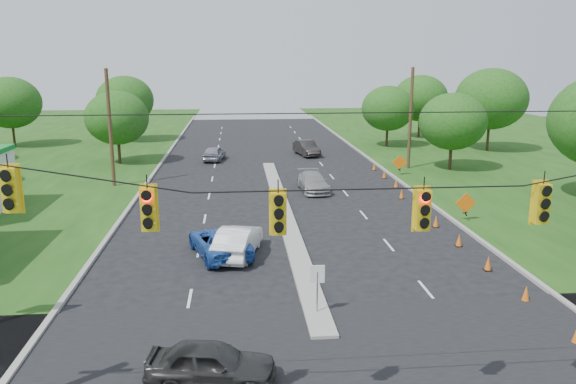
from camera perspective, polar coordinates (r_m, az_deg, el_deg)
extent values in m
cube|color=gray|center=(45.33, -14.26, 0.64)|extent=(0.25, 110.00, 0.16)
cube|color=gray|center=(46.62, 11.07, 1.15)|extent=(0.25, 110.00, 0.16)
cube|color=gray|center=(36.14, -0.43, -2.12)|extent=(1.00, 34.00, 0.18)
cylinder|color=gray|center=(21.75, 2.98, -10.29)|extent=(0.06, 0.06, 1.80)
cube|color=white|center=(21.44, 3.01, -8.33)|extent=(0.55, 0.04, 0.70)
cylinder|color=black|center=(13.31, 7.61, 1.96)|extent=(24.00, 0.04, 0.04)
cube|color=yellow|center=(13.98, -26.36, 0.18)|extent=(0.34, 0.24, 1.00)
cube|color=yellow|center=(13.31, -13.99, -1.74)|extent=(0.34, 0.24, 1.00)
cube|color=yellow|center=(13.23, -1.00, -2.21)|extent=(0.34, 0.24, 1.00)
cube|color=yellow|center=(13.93, 13.52, -1.80)|extent=(0.34, 0.24, 1.00)
cube|color=yellow|center=(15.14, 24.36, -1.09)|extent=(0.34, 0.24, 1.00)
cylinder|color=#422D1C|center=(45.04, -17.61, 6.16)|extent=(0.28, 0.28, 9.00)
cylinder|color=#422D1C|center=(51.36, 12.33, 7.28)|extent=(0.28, 0.28, 9.00)
cone|color=orange|center=(25.06, 23.02, -9.47)|extent=(0.32, 0.32, 0.70)
cone|color=orange|center=(27.96, 19.66, -6.82)|extent=(0.32, 0.32, 0.70)
cone|color=orange|center=(30.99, 16.98, -4.67)|extent=(0.32, 0.32, 0.70)
cone|color=orange|center=(34.10, 14.79, -2.90)|extent=(0.32, 0.32, 0.70)
cone|color=orange|center=(37.29, 12.98, -1.42)|extent=(0.32, 0.32, 0.70)
cone|color=orange|center=(40.52, 11.46, -0.18)|extent=(0.32, 0.32, 0.70)
cone|color=orange|center=(43.96, 10.92, 0.89)|extent=(0.32, 0.32, 0.70)
cone|color=orange|center=(47.26, 9.75, 1.80)|extent=(0.32, 0.32, 0.70)
cone|color=orange|center=(50.59, 8.74, 2.59)|extent=(0.32, 0.32, 0.70)
cube|color=black|center=(35.73, 17.54, -2.02)|extent=(0.06, 0.58, 0.26)
cube|color=black|center=(35.73, 17.54, -2.02)|extent=(0.06, 0.58, 0.26)
cube|color=orange|center=(35.58, 17.60, -1.08)|extent=(1.27, 0.05, 1.27)
cube|color=black|center=(48.59, 11.24, 2.29)|extent=(0.06, 0.58, 0.26)
cube|color=black|center=(48.59, 11.24, 2.29)|extent=(0.06, 0.58, 0.26)
cube|color=orange|center=(48.48, 11.27, 2.98)|extent=(1.27, 0.05, 1.27)
cylinder|color=black|center=(70.80, -26.10, 5.31)|extent=(0.28, 0.28, 2.88)
ellipsoid|color=#194C14|center=(70.48, -26.39, 8.14)|extent=(6.72, 6.72, 5.76)
cylinder|color=black|center=(55.47, -16.77, 4.06)|extent=(0.28, 0.28, 2.52)
ellipsoid|color=#194C14|center=(55.10, -16.99, 7.23)|extent=(5.88, 5.88, 5.04)
cylinder|color=black|center=(70.42, -16.04, 6.10)|extent=(0.28, 0.28, 2.88)
ellipsoid|color=#194C14|center=(70.10, -16.22, 8.96)|extent=(6.72, 6.72, 5.76)
cylinder|color=black|center=(52.01, 16.17, 3.52)|extent=(0.28, 0.28, 2.52)
ellipsoid|color=#194C14|center=(51.61, 16.39, 6.89)|extent=(5.88, 5.88, 5.04)
cylinder|color=black|center=(64.20, 19.66, 5.36)|extent=(0.28, 0.28, 3.24)
ellipsoid|color=#194C14|center=(63.83, 19.93, 8.88)|extent=(7.56, 7.56, 6.48)
cylinder|color=black|center=(72.91, 13.17, 6.50)|extent=(0.28, 0.28, 2.88)
ellipsoid|color=#194C14|center=(72.60, 13.31, 9.26)|extent=(6.72, 6.72, 5.76)
cylinder|color=black|center=(64.54, 10.02, 5.65)|extent=(0.28, 0.28, 2.52)
ellipsoid|color=#194C14|center=(64.22, 10.13, 8.37)|extent=(5.88, 5.88, 5.04)
imported|color=#2A2A2A|center=(17.81, -7.80, -16.89)|extent=(4.11, 2.13, 1.34)
imported|color=white|center=(28.26, -5.11, -4.97)|extent=(2.70, 4.93, 1.54)
imported|color=#2554AE|center=(28.44, -6.98, -5.05)|extent=(3.69, 5.46, 1.39)
imported|color=gray|center=(42.00, 2.56, 1.02)|extent=(2.20, 4.85, 1.38)
imported|color=gray|center=(55.36, -7.51, 3.93)|extent=(2.40, 4.44, 1.43)
imported|color=black|center=(57.92, 1.89, 4.49)|extent=(2.53, 4.86, 1.52)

